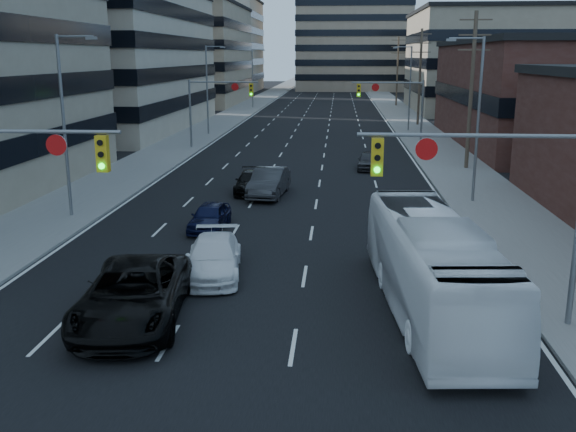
% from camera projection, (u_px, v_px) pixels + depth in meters
% --- Properties ---
extents(road_surface, '(18.00, 300.00, 0.02)m').
position_uv_depth(road_surface, '(326.00, 94.00, 138.17)').
color(road_surface, black).
rests_on(road_surface, ground).
extents(sidewalk_left, '(5.00, 300.00, 0.15)m').
position_uv_depth(sidewalk_left, '(273.00, 93.00, 139.03)').
color(sidewalk_left, slate).
rests_on(sidewalk_left, ground).
extents(sidewalk_right, '(5.00, 300.00, 0.15)m').
position_uv_depth(sidewalk_right, '(379.00, 94.00, 137.27)').
color(sidewalk_right, slate).
rests_on(sidewalk_right, ground).
extents(office_left_far, '(20.00, 30.00, 16.00)m').
position_uv_depth(office_left_far, '(181.00, 56.00, 109.05)').
color(office_left_far, gray).
rests_on(office_left_far, ground).
extents(storefront_right_mid, '(20.00, 30.00, 9.00)m').
position_uv_depth(storefront_right_mid, '(573.00, 96.00, 57.89)').
color(storefront_right_mid, '#472119').
rests_on(storefront_right_mid, ground).
extents(office_right_far, '(22.00, 28.00, 14.00)m').
position_uv_depth(office_right_far, '(491.00, 63.00, 93.95)').
color(office_right_far, gray).
rests_on(office_right_far, ground).
extents(bg_block_left, '(24.00, 24.00, 20.00)m').
position_uv_depth(bg_block_left, '(206.00, 47.00, 147.55)').
color(bg_block_left, '#ADA089').
rests_on(bg_block_left, ground).
extents(bg_block_right, '(22.00, 22.00, 12.00)m').
position_uv_depth(bg_block_right, '(479.00, 65.00, 134.27)').
color(bg_block_right, gray).
rests_on(bg_block_right, ground).
extents(signal_near_right, '(6.59, 0.33, 6.00)m').
position_uv_depth(signal_near_right, '(493.00, 187.00, 18.58)').
color(signal_near_right, slate).
rests_on(signal_near_right, ground).
extents(signal_far_left, '(6.09, 0.33, 6.00)m').
position_uv_depth(signal_far_left, '(216.00, 100.00, 55.52)').
color(signal_far_left, slate).
rests_on(signal_far_left, ground).
extents(signal_far_right, '(6.09, 0.33, 6.00)m').
position_uv_depth(signal_far_right, '(395.00, 101.00, 54.34)').
color(signal_far_right, slate).
rests_on(signal_far_right, ground).
extents(utility_pole_block, '(2.20, 0.28, 11.00)m').
position_uv_depth(utility_pole_block, '(471.00, 88.00, 44.94)').
color(utility_pole_block, '#4C3D2D').
rests_on(utility_pole_block, ground).
extents(utility_pole_midblock, '(2.20, 0.28, 11.00)m').
position_uv_depth(utility_pole_midblock, '(420.00, 76.00, 73.95)').
color(utility_pole_midblock, '#4C3D2D').
rests_on(utility_pole_midblock, ground).
extents(utility_pole_distant, '(2.20, 0.28, 11.00)m').
position_uv_depth(utility_pole_distant, '(397.00, 70.00, 102.96)').
color(utility_pole_distant, '#4C3D2D').
rests_on(utility_pole_distant, ground).
extents(streetlight_left_near, '(2.03, 0.22, 9.00)m').
position_uv_depth(streetlight_left_near, '(67.00, 118.00, 31.37)').
color(streetlight_left_near, slate).
rests_on(streetlight_left_near, ground).
extents(streetlight_left_mid, '(2.03, 0.22, 9.00)m').
position_uv_depth(streetlight_left_mid, '(209.00, 86.00, 65.21)').
color(streetlight_left_mid, slate).
rests_on(streetlight_left_mid, ground).
extents(streetlight_left_far, '(2.03, 0.22, 9.00)m').
position_uv_depth(streetlight_left_far, '(253.00, 75.00, 99.05)').
color(streetlight_left_far, slate).
rests_on(streetlight_left_far, ground).
extents(streetlight_right_near, '(2.03, 0.22, 9.00)m').
position_uv_depth(streetlight_right_near, '(476.00, 112.00, 34.62)').
color(streetlight_right_near, slate).
rests_on(streetlight_right_near, ground).
extents(streetlight_right_far, '(2.03, 0.22, 9.00)m').
position_uv_depth(streetlight_right_far, '(409.00, 84.00, 68.46)').
color(streetlight_right_far, slate).
rests_on(streetlight_right_far, ground).
extents(black_pickup, '(3.62, 6.72, 1.79)m').
position_uv_depth(black_pickup, '(133.00, 294.00, 19.70)').
color(black_pickup, black).
rests_on(black_pickup, ground).
extents(white_van, '(2.56, 5.05, 1.41)m').
position_uv_depth(white_van, '(214.00, 257.00, 23.91)').
color(white_van, white).
rests_on(white_van, ground).
extents(transit_bus, '(3.58, 11.32, 3.10)m').
position_uv_depth(transit_bus, '(432.00, 266.00, 20.26)').
color(transit_bus, white).
rests_on(transit_bus, ground).
extents(sedan_blue, '(1.71, 3.83, 1.28)m').
position_uv_depth(sedan_blue, '(210.00, 217.00, 30.23)').
color(sedan_blue, black).
rests_on(sedan_blue, ground).
extents(sedan_grey_center, '(2.21, 5.11, 1.64)m').
position_uv_depth(sedan_grey_center, '(269.00, 182.00, 37.42)').
color(sedan_grey_center, '#2E2E30').
rests_on(sedan_grey_center, ground).
extents(sedan_black_far, '(1.95, 4.47, 1.28)m').
position_uv_depth(sedan_black_far, '(251.00, 182.00, 38.47)').
color(sedan_black_far, black).
rests_on(sedan_black_far, ground).
extents(sedan_grey_right, '(1.78, 3.91, 1.30)m').
position_uv_depth(sedan_grey_right, '(369.00, 160.00, 46.31)').
color(sedan_grey_right, '#323234').
rests_on(sedan_grey_right, ground).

